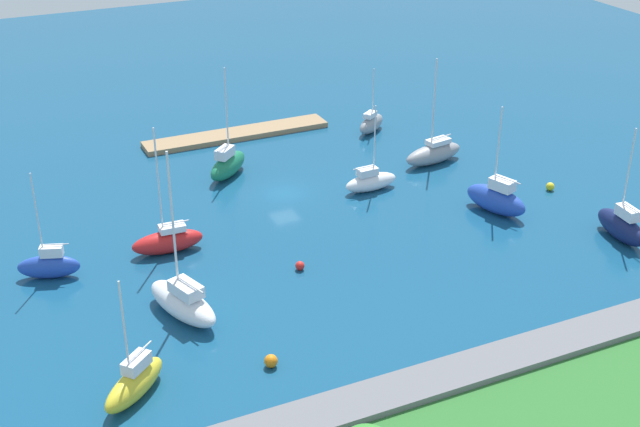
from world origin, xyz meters
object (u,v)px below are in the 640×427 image
at_px(sailboat_gray_off_beacon, 371,123).
at_px(sailboat_navy_near_pier, 622,226).
at_px(mooring_buoy_orange, 271,361).
at_px(mooring_buoy_red, 300,266).
at_px(sailboat_yellow_by_breakwater, 134,382).
at_px(sailboat_blue_far_north, 49,265).
at_px(sailboat_gray_mid_basin, 434,153).
at_px(sailboat_blue_lone_north, 496,198).
at_px(sailboat_white_west_end, 183,302).
at_px(sailboat_white_along_channel, 371,181).
at_px(sailboat_green_inner_mooring, 228,164).
at_px(pier_dock, 237,134).
at_px(mooring_buoy_yellow, 550,187).
at_px(sailboat_red_center_basin, 168,241).

height_order(sailboat_gray_off_beacon, sailboat_navy_near_pier, sailboat_navy_near_pier).
distance_m(mooring_buoy_orange, mooring_buoy_red, 12.53).
relative_size(sailboat_yellow_by_breakwater, mooring_buoy_orange, 9.52).
distance_m(sailboat_blue_far_north, sailboat_gray_mid_basin, 39.08).
height_order(sailboat_yellow_by_breakwater, sailboat_blue_lone_north, sailboat_blue_lone_north).
relative_size(sailboat_white_west_end, sailboat_white_along_channel, 1.52).
bearing_deg(sailboat_blue_far_north, sailboat_blue_lone_north, -168.31).
height_order(sailboat_navy_near_pier, sailboat_blue_lone_north, sailboat_blue_lone_north).
height_order(sailboat_green_inner_mooring, sailboat_white_along_channel, sailboat_green_inner_mooring).
bearing_deg(pier_dock, mooring_buoy_orange, 73.22).
relative_size(sailboat_navy_near_pier, sailboat_white_along_channel, 1.18).
relative_size(sailboat_yellow_by_breakwater, sailboat_navy_near_pier, 0.87).
distance_m(sailboat_yellow_by_breakwater, sailboat_blue_lone_north, 37.16).
distance_m(sailboat_gray_off_beacon, mooring_buoy_red, 30.47).
xyz_separation_m(pier_dock, sailboat_green_inner_mooring, (4.31, 9.45, 0.98)).
xyz_separation_m(sailboat_blue_far_north, mooring_buoy_yellow, (-45.03, 3.51, -0.70)).
distance_m(pier_dock, sailboat_blue_far_north, 31.66).
distance_m(sailboat_blue_far_north, sailboat_yellow_by_breakwater, 17.06).
bearing_deg(sailboat_blue_lone_north, sailboat_white_along_channel, 23.09).
height_order(sailboat_blue_lone_north, sailboat_white_along_channel, sailboat_blue_lone_north).
bearing_deg(mooring_buoy_orange, sailboat_green_inner_mooring, -104.17).
relative_size(sailboat_white_west_end, sailboat_gray_mid_basin, 1.17).
bearing_deg(sailboat_white_along_channel, sailboat_blue_far_north, -175.94).
relative_size(sailboat_red_center_basin, sailboat_white_along_channel, 1.30).
bearing_deg(sailboat_yellow_by_breakwater, sailboat_blue_far_north, -122.40).
distance_m(sailboat_green_inner_mooring, sailboat_blue_lone_north, 25.69).
bearing_deg(sailboat_white_along_channel, sailboat_navy_near_pier, -52.91).
bearing_deg(sailboat_red_center_basin, mooring_buoy_red, 142.36).
bearing_deg(sailboat_green_inner_mooring, mooring_buoy_red, -134.94).
distance_m(sailboat_navy_near_pier, mooring_buoy_yellow, 10.21).
relative_size(sailboat_blue_far_north, sailboat_navy_near_pier, 0.90).
distance_m(sailboat_yellow_by_breakwater, mooring_buoy_yellow, 44.63).
relative_size(sailboat_red_center_basin, mooring_buoy_orange, 12.07).
distance_m(sailboat_white_along_channel, mooring_buoy_red, 15.95).
height_order(sailboat_blue_far_north, sailboat_white_west_end, sailboat_white_west_end).
bearing_deg(mooring_buoy_orange, sailboat_white_along_channel, -131.19).
distance_m(sailboat_white_along_channel, mooring_buoy_yellow, 16.83).
distance_m(sailboat_blue_far_north, sailboat_blue_lone_north, 38.05).
xyz_separation_m(sailboat_white_west_end, sailboat_navy_near_pier, (-36.44, 4.18, 0.06)).
bearing_deg(sailboat_white_along_channel, mooring_buoy_red, -140.98).
height_order(sailboat_blue_far_north, sailboat_red_center_basin, sailboat_red_center_basin).
relative_size(sailboat_blue_lone_north, mooring_buoy_yellow, 12.52).
xyz_separation_m(sailboat_gray_off_beacon, sailboat_white_along_channel, (7.08, 13.21, -0.07)).
distance_m(sailboat_gray_mid_basin, mooring_buoy_orange, 36.53).
distance_m(sailboat_red_center_basin, mooring_buoy_yellow, 35.84).
height_order(sailboat_blue_far_north, sailboat_green_inner_mooring, sailboat_green_inner_mooring).
bearing_deg(sailboat_gray_off_beacon, sailboat_red_center_basin, 175.98).
relative_size(sailboat_gray_off_beacon, sailboat_navy_near_pier, 0.73).
distance_m(sailboat_blue_far_north, sailboat_white_west_end, 12.26).
height_order(pier_dock, sailboat_green_inner_mooring, sailboat_green_inner_mooring).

